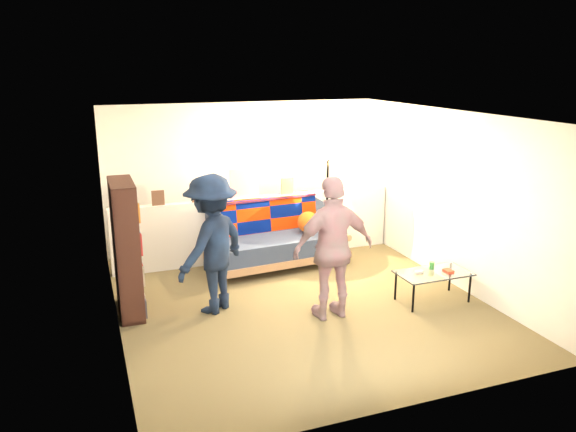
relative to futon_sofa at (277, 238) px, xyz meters
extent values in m
plane|color=brown|center=(-0.20, -1.43, -0.41)|extent=(5.00, 5.00, 0.00)
cube|color=silver|center=(-0.20, 1.07, 0.79)|extent=(4.50, 0.10, 2.40)
cube|color=silver|center=(-2.45, -1.43, 0.79)|extent=(0.10, 5.00, 2.40)
cube|color=silver|center=(2.05, -1.43, 0.79)|extent=(0.10, 5.00, 2.40)
cube|color=white|center=(-0.20, -1.43, 1.99)|extent=(4.50, 5.00, 0.10)
cube|color=silver|center=(-0.20, 0.37, 0.09)|extent=(4.45, 0.15, 1.00)
cube|color=brown|center=(-1.70, 0.35, 0.70)|extent=(0.18, 0.02, 0.22)
cube|color=brown|center=(-1.10, 0.35, 0.73)|extent=(0.22, 0.02, 0.28)
cube|color=white|center=(-0.40, 0.35, 0.81)|extent=(0.45, 0.02, 0.45)
cube|color=brown|center=(0.30, 0.35, 0.72)|extent=(0.20, 0.02, 0.26)
cube|color=brown|center=(1.10, 0.35, 0.69)|extent=(0.16, 0.02, 0.20)
cube|color=#AB7A53|center=(-0.01, -0.07, -0.25)|extent=(2.14, 1.10, 0.11)
cube|color=#32405A|center=(-0.01, -0.13, -0.07)|extent=(2.02, 0.93, 0.26)
cube|color=#32405A|center=(-0.04, 0.28, 0.26)|extent=(1.98, 0.42, 0.62)
cylinder|color=#AB7A53|center=(-0.99, -0.15, 0.02)|extent=(0.18, 0.93, 0.10)
cylinder|color=#AB7A53|center=(0.97, 0.01, 0.02)|extent=(0.18, 0.93, 0.10)
cube|color=navy|center=(-0.04, 0.20, 0.26)|extent=(1.59, 0.25, 0.57)
cube|color=navy|center=(-0.05, 0.34, 0.57)|extent=(1.60, 0.41, 0.03)
sphere|color=#EE5315|center=(0.48, -0.08, 0.23)|extent=(0.33, 0.33, 0.33)
cube|color=#331811|center=(-2.41, -0.99, 0.42)|extent=(0.02, 0.83, 1.66)
cube|color=#331811|center=(-2.28, -1.40, 0.42)|extent=(0.28, 0.02, 1.66)
cube|color=#331811|center=(-2.28, -0.58, 0.42)|extent=(0.28, 0.02, 1.66)
cube|color=#331811|center=(-2.28, -0.99, 1.24)|extent=(0.28, 0.83, 0.02)
cube|color=#331811|center=(-2.28, -0.99, -0.40)|extent=(0.28, 0.83, 0.04)
cube|color=#331811|center=(-2.28, -0.99, 0.03)|extent=(0.28, 0.79, 0.02)
cube|color=#331811|center=(-2.28, -0.99, 0.42)|extent=(0.28, 0.79, 0.02)
cube|color=#331811|center=(-2.28, -0.99, 0.80)|extent=(0.28, 0.79, 0.02)
cube|color=#C0263B|center=(-2.26, -0.99, -0.23)|extent=(0.20, 0.77, 0.28)
cube|color=#2651A5|center=(-2.26, -0.99, 0.18)|extent=(0.20, 0.77, 0.26)
cube|color=gold|center=(-2.26, -0.99, 0.56)|extent=(0.20, 0.77, 0.28)
cube|color=#328A46|center=(-2.26, -0.99, 0.95)|extent=(0.20, 0.77, 0.26)
cylinder|color=black|center=(1.02, -2.23, -0.23)|extent=(0.03, 0.03, 0.38)
cylinder|color=black|center=(1.86, -2.22, -0.23)|extent=(0.03, 0.03, 0.38)
cylinder|color=black|center=(1.01, -1.81, -0.23)|extent=(0.03, 0.03, 0.38)
cylinder|color=black|center=(1.86, -1.81, -0.23)|extent=(0.03, 0.03, 0.38)
cube|color=silver|center=(1.44, -2.02, -0.03)|extent=(0.95, 0.53, 0.02)
cube|color=silver|center=(1.25, -1.97, 0.00)|extent=(0.11, 0.05, 0.03)
cube|color=#F1442A|center=(1.61, -2.09, 0.00)|extent=(0.10, 0.13, 0.04)
cylinder|color=green|center=(1.49, -1.90, 0.03)|extent=(0.07, 0.07, 0.09)
cylinder|color=black|center=(0.80, -0.06, -0.40)|extent=(0.28, 0.28, 0.03)
cylinder|color=black|center=(0.80, -0.06, 0.38)|extent=(0.04, 0.04, 1.59)
sphere|color=#FFC672|center=(0.68, -0.06, 1.04)|extent=(0.13, 0.13, 0.13)
sphere|color=#FFC672|center=(0.94, -0.05, 1.10)|extent=(0.13, 0.13, 0.13)
sphere|color=#FFC672|center=(0.79, 0.05, 1.18)|extent=(0.13, 0.13, 0.13)
imported|color=black|center=(-1.29, -1.29, 0.45)|extent=(1.27, 1.20, 1.73)
imported|color=#D28894|center=(0.03, -1.98, 0.46)|extent=(1.04, 0.46, 1.75)
camera|label=1|loc=(-2.67, -7.71, 2.60)|focal=35.00mm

